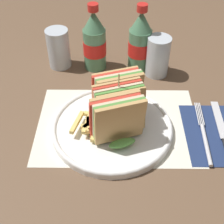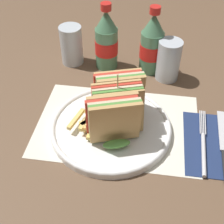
{
  "view_description": "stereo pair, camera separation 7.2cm",
  "coord_description": "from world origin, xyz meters",
  "px_view_note": "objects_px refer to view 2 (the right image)",
  "views": [
    {
      "loc": [
        -0.0,
        -0.49,
        0.53
      ],
      "look_at": [
        -0.01,
        0.04,
        0.04
      ],
      "focal_mm": 50.0,
      "sensor_mm": 36.0,
      "label": 1
    },
    {
      "loc": [
        0.07,
        -0.49,
        0.53
      ],
      "look_at": [
        -0.01,
        0.04,
        0.04
      ],
      "focal_mm": 50.0,
      "sensor_mm": 36.0,
      "label": 2
    }
  ],
  "objects_px": {
    "coke_bottle_near": "(106,41)",
    "glass_far": "(72,47)",
    "club_sandwich": "(117,107)",
    "plate_main": "(111,127)",
    "glass_near": "(169,60)",
    "knife": "(224,144)",
    "fork": "(203,147)",
    "coke_bottle_far": "(152,45)"
  },
  "relations": [
    {
      "from": "knife",
      "to": "coke_bottle_near",
      "type": "xyz_separation_m",
      "value": [
        -0.31,
        0.27,
        0.08
      ]
    },
    {
      "from": "plate_main",
      "to": "fork",
      "type": "height_order",
      "value": "plate_main"
    },
    {
      "from": "fork",
      "to": "glass_far",
      "type": "xyz_separation_m",
      "value": [
        -0.37,
        0.3,
        0.04
      ]
    },
    {
      "from": "knife",
      "to": "glass_near",
      "type": "xyz_separation_m",
      "value": [
        -0.13,
        0.24,
        0.05
      ]
    },
    {
      "from": "fork",
      "to": "coke_bottle_near",
      "type": "relative_size",
      "value": 1.03
    },
    {
      "from": "plate_main",
      "to": "knife",
      "type": "bearing_deg",
      "value": -2.78
    },
    {
      "from": "coke_bottle_near",
      "to": "knife",
      "type": "bearing_deg",
      "value": -41.65
    },
    {
      "from": "plate_main",
      "to": "glass_near",
      "type": "bearing_deg",
      "value": 61.34
    },
    {
      "from": "club_sandwich",
      "to": "glass_far",
      "type": "xyz_separation_m",
      "value": [
        -0.17,
        0.26,
        -0.02
      ]
    },
    {
      "from": "plate_main",
      "to": "glass_far",
      "type": "relative_size",
      "value": 2.47
    },
    {
      "from": "knife",
      "to": "coke_bottle_near",
      "type": "height_order",
      "value": "coke_bottle_near"
    },
    {
      "from": "coke_bottle_far",
      "to": "glass_near",
      "type": "height_order",
      "value": "coke_bottle_far"
    },
    {
      "from": "plate_main",
      "to": "coke_bottle_near",
      "type": "height_order",
      "value": "coke_bottle_near"
    },
    {
      "from": "glass_near",
      "to": "coke_bottle_near",
      "type": "bearing_deg",
      "value": 169.46
    },
    {
      "from": "knife",
      "to": "coke_bottle_far",
      "type": "xyz_separation_m",
      "value": [
        -0.18,
        0.27,
        0.08
      ]
    },
    {
      "from": "knife",
      "to": "coke_bottle_near",
      "type": "bearing_deg",
      "value": 140.87
    },
    {
      "from": "coke_bottle_far",
      "to": "plate_main",
      "type": "bearing_deg",
      "value": -106.19
    },
    {
      "from": "coke_bottle_near",
      "to": "glass_far",
      "type": "relative_size",
      "value": 1.68
    },
    {
      "from": "glass_near",
      "to": "glass_far",
      "type": "distance_m",
      "value": 0.28
    },
    {
      "from": "fork",
      "to": "plate_main",
      "type": "bearing_deg",
      "value": 174.68
    },
    {
      "from": "coke_bottle_far",
      "to": "glass_far",
      "type": "relative_size",
      "value": 1.68
    },
    {
      "from": "glass_near",
      "to": "plate_main",
      "type": "bearing_deg",
      "value": -118.66
    },
    {
      "from": "club_sandwich",
      "to": "glass_near",
      "type": "relative_size",
      "value": 1.59
    },
    {
      "from": "coke_bottle_near",
      "to": "glass_far",
      "type": "height_order",
      "value": "coke_bottle_near"
    },
    {
      "from": "club_sandwich",
      "to": "fork",
      "type": "height_order",
      "value": "club_sandwich"
    },
    {
      "from": "coke_bottle_far",
      "to": "coke_bottle_near",
      "type": "bearing_deg",
      "value": 179.48
    },
    {
      "from": "plate_main",
      "to": "glass_near",
      "type": "distance_m",
      "value": 0.27
    },
    {
      "from": "coke_bottle_near",
      "to": "coke_bottle_far",
      "type": "relative_size",
      "value": 1.0
    },
    {
      "from": "club_sandwich",
      "to": "glass_near",
      "type": "height_order",
      "value": "club_sandwich"
    },
    {
      "from": "glass_near",
      "to": "glass_far",
      "type": "xyz_separation_m",
      "value": [
        -0.28,
        0.04,
        -0.01
      ]
    },
    {
      "from": "coke_bottle_near",
      "to": "glass_near",
      "type": "distance_m",
      "value": 0.18
    },
    {
      "from": "coke_bottle_far",
      "to": "glass_far",
      "type": "height_order",
      "value": "coke_bottle_far"
    },
    {
      "from": "coke_bottle_near",
      "to": "glass_near",
      "type": "height_order",
      "value": "coke_bottle_near"
    },
    {
      "from": "club_sandwich",
      "to": "glass_near",
      "type": "bearing_deg",
      "value": 63.72
    },
    {
      "from": "club_sandwich",
      "to": "knife",
      "type": "xyz_separation_m",
      "value": [
        0.24,
        -0.02,
        -0.07
      ]
    },
    {
      "from": "club_sandwich",
      "to": "glass_near",
      "type": "distance_m",
      "value": 0.25
    },
    {
      "from": "club_sandwich",
      "to": "coke_bottle_near",
      "type": "relative_size",
      "value": 0.94
    },
    {
      "from": "plate_main",
      "to": "glass_far",
      "type": "xyz_separation_m",
      "value": [
        -0.16,
        0.27,
        0.04
      ]
    },
    {
      "from": "coke_bottle_near",
      "to": "glass_near",
      "type": "xyz_separation_m",
      "value": [
        0.18,
        -0.03,
        -0.03
      ]
    },
    {
      "from": "coke_bottle_far",
      "to": "glass_near",
      "type": "relative_size",
      "value": 1.68
    },
    {
      "from": "knife",
      "to": "fork",
      "type": "bearing_deg",
      "value": -157.58
    },
    {
      "from": "club_sandwich",
      "to": "knife",
      "type": "bearing_deg",
      "value": -3.83
    }
  ]
}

